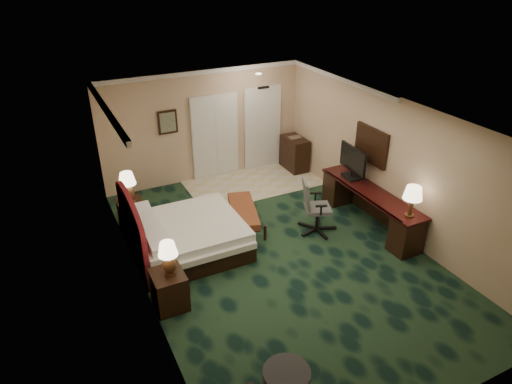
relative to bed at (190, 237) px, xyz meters
name	(u,v)px	position (x,y,z in m)	size (l,w,h in m)	color
floor	(278,254)	(1.44, -0.86, -0.31)	(5.00, 7.50, 0.00)	black
ceiling	(282,117)	(1.44, -0.86, 2.39)	(5.00, 7.50, 0.00)	white
wall_back	(204,126)	(1.44, 2.89, 1.04)	(5.00, 0.00, 2.70)	beige
wall_front	(446,333)	(1.44, -4.61, 1.04)	(5.00, 0.00, 2.70)	beige
wall_left	(138,224)	(-1.06, -0.86, 1.04)	(0.00, 7.50, 2.70)	beige
wall_right	(391,165)	(3.94, -0.86, 1.04)	(0.00, 7.50, 2.70)	beige
crown_molding	(282,120)	(1.44, -0.86, 2.34)	(5.00, 7.50, 0.10)	silver
tile_patch	(254,183)	(2.34, 2.04, -0.30)	(3.20, 1.70, 0.01)	beige
headboard	(132,228)	(-1.00, 0.14, 0.39)	(0.12, 2.00, 1.40)	#541518
entry_door	(262,129)	(2.99, 2.86, 0.74)	(1.02, 0.06, 2.18)	silver
closet_doors	(215,137)	(1.69, 2.85, 0.74)	(1.20, 0.06, 2.10)	silver
wall_art	(168,122)	(0.54, 2.85, 1.29)	(0.45, 0.06, 0.55)	#4C635A
wall_mirror	(371,145)	(3.90, -0.26, 1.24)	(0.05, 0.95, 0.75)	white
bed	(190,237)	(0.00, 0.00, 0.00)	(1.93, 1.79, 0.61)	white
nightstand_near	(169,290)	(-0.79, -1.32, 0.01)	(0.50, 0.57, 0.62)	black
nightstand_far	(132,215)	(-0.80, 1.27, 0.00)	(0.49, 0.57, 0.62)	black
lamp_near	(169,259)	(-0.75, -1.33, 0.61)	(0.31, 0.31, 0.58)	#301C0C
lamp_far	(128,188)	(-0.80, 1.28, 0.63)	(0.34, 0.34, 0.64)	#301C0C
bed_bench	(243,218)	(1.25, 0.29, -0.07)	(0.48, 1.39, 0.47)	brown
ottoman	(286,384)	(0.03, -3.62, -0.09)	(0.61, 0.61, 0.43)	#323135
desk	(369,208)	(3.63, -0.74, 0.08)	(0.58, 2.69, 0.78)	black
tv	(352,163)	(3.63, -0.05, 0.82)	(0.08, 0.90, 0.70)	black
desk_lamp	(412,201)	(3.62, -1.81, 0.77)	(0.35, 0.35, 0.61)	#301C0C
desk_chair	(318,206)	(2.54, -0.47, 0.26)	(0.66, 0.62, 1.13)	#545456
minibar	(294,154)	(3.66, 2.34, 0.12)	(0.45, 0.81, 0.85)	black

